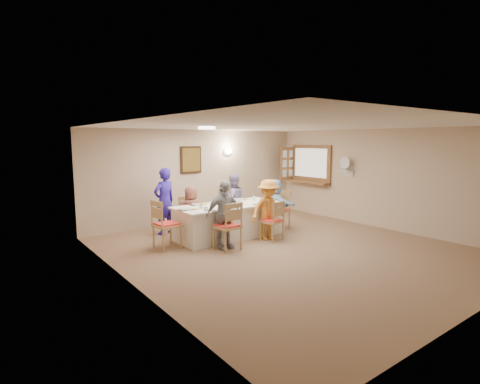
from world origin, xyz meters
TOP-DOWN VIEW (x-y plane):
  - ground at (0.00, 0.00)m, footprint 7.00×7.00m
  - room_walls at (0.00, 0.00)m, footprint 7.00×7.00m
  - wall_picture at (-0.30, 3.46)m, footprint 0.62×0.05m
  - wall_sconce at (0.90, 3.44)m, footprint 0.26×0.09m
  - ceiling_light at (-1.00, 1.50)m, footprint 0.36×0.36m
  - serving_hatch at (3.21, 2.40)m, footprint 0.06×1.50m
  - hatch_sill at (3.09, 2.40)m, footprint 0.30×1.50m
  - shutter_door at (2.95, 3.16)m, footprint 0.55×0.04m
  - fan_shelf at (3.13, 1.05)m, footprint 0.22×0.36m
  - desk_fan at (3.10, 1.05)m, footprint 0.30×0.30m
  - dining_table at (-0.40, 1.56)m, footprint 2.53×1.07m
  - chair_back_left at (-1.00, 2.36)m, footprint 0.51×0.51m
  - chair_back_right at (0.20, 2.36)m, footprint 0.51×0.51m
  - chair_front_left at (-1.00, 0.76)m, footprint 0.50×0.50m
  - chair_front_right at (0.20, 0.76)m, footprint 0.50×0.50m
  - chair_left_end at (-1.95, 1.56)m, footprint 0.53×0.53m
  - chair_right_end at (1.15, 1.56)m, footprint 0.48×0.48m
  - diner_back_left at (-1.00, 2.24)m, footprint 0.66×0.50m
  - diner_back_right at (0.20, 2.24)m, footprint 0.82×0.71m
  - diner_front_left at (-1.00, 0.88)m, footprint 0.86×0.44m
  - diner_front_right at (0.20, 0.88)m, footprint 0.97×0.67m
  - diner_right_end at (1.02, 1.56)m, footprint 1.22×0.55m
  - caregiver at (-1.45, 2.71)m, footprint 0.73×0.61m
  - placemat_fl at (-1.00, 1.14)m, footprint 0.37×0.27m
  - plate_fl at (-1.00, 1.14)m, footprint 0.22×0.22m
  - napkin_fl at (-0.82, 1.09)m, footprint 0.14×0.14m
  - placemat_fr at (0.20, 1.14)m, footprint 0.34×0.25m
  - plate_fr at (0.20, 1.14)m, footprint 0.25×0.25m
  - napkin_fr at (0.38, 1.09)m, footprint 0.13×0.13m
  - placemat_bl at (-1.00, 1.98)m, footprint 0.37×0.28m
  - plate_bl at (-1.00, 1.98)m, footprint 0.22×0.22m
  - napkin_bl at (-0.82, 1.93)m, footprint 0.14×0.14m
  - placemat_br at (0.20, 1.98)m, footprint 0.32×0.24m
  - plate_br at (0.20, 1.98)m, footprint 0.25×0.25m
  - napkin_br at (0.38, 1.93)m, footprint 0.14×0.14m
  - placemat_le at (-1.50, 1.56)m, footprint 0.34×0.25m
  - plate_le at (-1.50, 1.56)m, footprint 0.25×0.25m
  - napkin_le at (-1.32, 1.51)m, footprint 0.14×0.14m
  - placemat_re at (0.72, 1.56)m, footprint 0.32×0.24m
  - plate_re at (0.72, 1.56)m, footprint 0.25×0.25m
  - napkin_re at (0.90, 1.51)m, footprint 0.15×0.15m
  - teacup_a at (-1.21, 1.23)m, footprint 0.11×0.11m
  - teacup_b at (-0.01, 2.05)m, footprint 0.16×0.16m
  - bowl_a at (-0.64, 1.28)m, footprint 0.33×0.33m
  - bowl_b at (-0.02, 1.78)m, footprint 0.34×0.34m
  - condiment_ketchup at (-0.49, 1.61)m, footprint 0.11×0.11m
  - condiment_brown at (-0.37, 1.62)m, footprint 0.14×0.14m
  - condiment_malt at (-0.28, 1.55)m, footprint 0.14×0.14m
  - drinking_glass at (-0.55, 1.61)m, footprint 0.07×0.07m

SIDE VIEW (x-z plane):
  - ground at x=0.00m, z-range 0.00..0.00m
  - dining_table at x=-0.40m, z-range 0.00..0.76m
  - chair_back_left at x=-1.00m, z-range 0.00..0.89m
  - chair_front_right at x=0.20m, z-range 0.00..0.90m
  - chair_right_end at x=1.15m, z-range 0.00..0.94m
  - chair_back_right at x=0.20m, z-range 0.00..0.98m
  - chair_front_left at x=-1.00m, z-range 0.00..0.99m
  - chair_left_end at x=-1.95m, z-range 0.00..1.03m
  - diner_back_left at x=-1.00m, z-range 0.00..1.16m
  - diner_right_end at x=1.02m, z-range 0.00..1.26m
  - diner_front_right at x=0.20m, z-range 0.00..1.35m
  - diner_back_right at x=0.20m, z-range 0.00..1.39m
  - diner_front_left at x=-1.00m, z-range 0.00..1.41m
  - placemat_fl at x=-1.00m, z-range 0.76..0.77m
  - placemat_fr at x=0.20m, z-range 0.76..0.77m
  - placemat_bl at x=-1.00m, z-range 0.76..0.77m
  - placemat_br at x=0.20m, z-range 0.76..0.77m
  - placemat_le at x=-1.50m, z-range 0.76..0.77m
  - placemat_re at x=0.72m, z-range 0.76..0.77m
  - napkin_fl at x=-0.82m, z-range 0.77..0.77m
  - napkin_fr at x=0.38m, z-range 0.77..0.77m
  - napkin_bl at x=-0.82m, z-range 0.77..0.77m
  - napkin_br at x=0.38m, z-range 0.77..0.77m
  - napkin_le at x=-1.32m, z-range 0.77..0.77m
  - napkin_re at x=0.90m, z-range 0.77..0.77m
  - plate_fl at x=-1.00m, z-range 0.77..0.78m
  - plate_fr at x=0.20m, z-range 0.77..0.78m
  - plate_bl at x=-1.00m, z-range 0.77..0.78m
  - plate_br at x=0.20m, z-range 0.77..0.78m
  - plate_le at x=-1.50m, z-range 0.77..0.78m
  - plate_re at x=0.72m, z-range 0.77..0.78m
  - bowl_a at x=-0.64m, z-range 0.76..0.81m
  - caregiver at x=-1.45m, z-range 0.00..1.58m
  - bowl_b at x=-0.02m, z-range 0.76..0.83m
  - teacup_a at x=-1.21m, z-range 0.76..0.84m
  - teacup_b at x=-0.01m, z-range 0.76..0.85m
  - drinking_glass at x=-0.55m, z-range 0.76..0.87m
  - condiment_malt at x=-0.28m, z-range 0.76..0.90m
  - condiment_brown at x=-0.37m, z-range 0.76..0.97m
  - condiment_ketchup at x=-0.49m, z-range 0.76..1.01m
  - hatch_sill at x=3.09m, z-range 0.95..1.00m
  - fan_shelf at x=3.13m, z-range 1.39..1.41m
  - serving_hatch at x=3.21m, z-range 0.92..2.08m
  - shutter_door at x=2.95m, z-range 1.00..2.00m
  - room_walls at x=0.00m, z-range -1.99..5.01m
  - desk_fan at x=3.10m, z-range 1.41..1.69m
  - wall_picture at x=-0.30m, z-range 1.34..2.06m
  - wall_sconce at x=0.90m, z-range 1.81..1.99m
  - ceiling_light at x=-1.00m, z-range 2.45..2.50m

